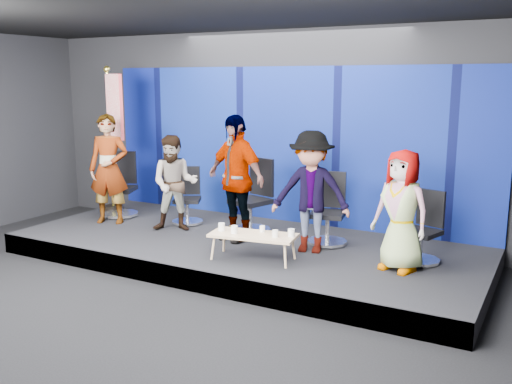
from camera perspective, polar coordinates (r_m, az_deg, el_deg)
ground at (r=6.81m, az=-11.92°, el=-12.31°), size 10.00×10.00×0.00m
room_walls at (r=6.26m, az=-12.83°, el=8.55°), size 10.02×8.02×3.51m
riser at (r=8.68m, az=-1.15°, el=-5.81°), size 7.00×3.00×0.30m
backdrop at (r=9.64m, az=3.12°, el=4.70°), size 7.00×0.08×2.60m
chair_a at (r=10.39m, az=-13.35°, el=-0.29°), size 0.83×0.83×1.13m
panelist_a at (r=9.83m, az=-14.50°, el=2.23°), size 0.79×0.66×1.83m
chair_b at (r=9.67m, az=-6.85°, el=-1.29°), size 0.72×0.72×0.95m
panelist_b at (r=9.13m, az=-8.13°, el=0.85°), size 0.93×0.86×1.53m
chair_c at (r=9.03m, az=-0.31°, el=-1.63°), size 0.81×0.81×1.17m
panelist_c at (r=8.49m, az=-2.08°, el=1.41°), size 1.19×0.75×1.89m
chair_d at (r=8.47m, az=7.24°, el=-2.85°), size 0.70×0.70×1.05m
panelist_d at (r=7.94m, az=5.51°, el=-0.01°), size 1.20×0.83×1.71m
chair_e at (r=7.88m, az=16.33°, el=-4.53°), size 0.67×0.67×0.95m
panelist_e at (r=7.37m, az=14.34°, el=-1.82°), size 0.87×0.69×1.55m
coffee_table at (r=7.65m, az=-0.29°, el=-4.43°), size 1.22×0.67×0.36m
mug_a at (r=7.81m, az=-3.46°, el=-3.51°), size 0.09×0.09×0.11m
mug_b at (r=7.67m, az=-2.19°, el=-3.77°), size 0.09×0.09×0.11m
mug_c at (r=7.74m, az=0.64°, el=-3.70°), size 0.07×0.07×0.09m
mug_d at (r=7.49m, az=1.93°, el=-4.18°), size 0.08×0.08×0.09m
mug_e at (r=7.52m, az=3.55°, el=-4.10°), size 0.09×0.09×0.10m
flag_stand at (r=10.50m, az=-14.04°, el=5.40°), size 0.59×0.35×2.62m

